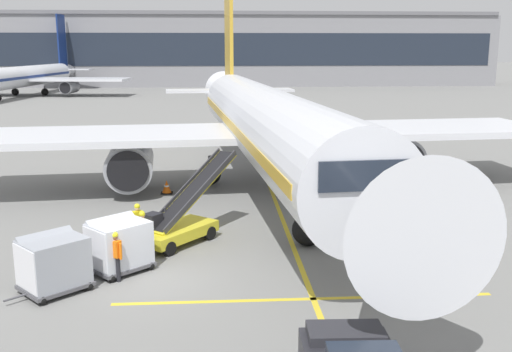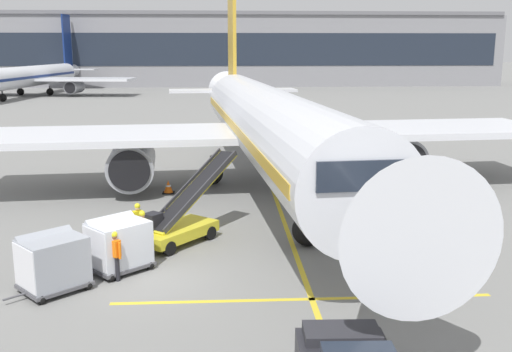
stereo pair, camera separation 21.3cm
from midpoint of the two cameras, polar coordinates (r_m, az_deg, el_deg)
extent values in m
plane|color=slate|center=(20.75, -10.01, -9.78)|extent=(600.00, 600.00, 0.00)
cylinder|color=silver|center=(32.37, 1.32, 5.05)|extent=(6.86, 32.72, 3.95)
cube|color=gold|center=(32.37, 1.32, 5.05)|extent=(6.78, 31.43, 0.47)
cone|color=silver|center=(15.04, 13.11, -3.74)|extent=(4.10, 4.28, 3.76)
cone|color=silver|center=(51.48, -2.36, 8.06)|extent=(3.92, 6.60, 3.36)
cube|color=silver|center=(32.94, -13.72, 3.79)|extent=(15.96, 7.86, 0.36)
cylinder|color=#93969E|center=(32.44, -11.71, 1.24)|extent=(2.82, 4.43, 2.45)
cylinder|color=black|center=(30.32, -11.93, 0.47)|extent=(2.09, 0.31, 2.08)
cube|color=silver|center=(35.63, 14.74, 4.36)|extent=(15.96, 7.86, 0.36)
cylinder|color=#93969E|center=(34.82, 13.32, 1.91)|extent=(2.82, 4.43, 2.45)
cylinder|color=black|center=(32.86, 14.69, 1.23)|extent=(2.09, 0.31, 2.08)
cube|color=gold|center=(49.80, -2.21, 14.10)|extent=(0.63, 3.91, 9.75)
cube|color=silver|center=(49.58, -2.12, 8.25)|extent=(10.69, 3.53, 0.20)
cube|color=#1E2633|center=(17.43, 9.92, 0.60)|extent=(2.92, 2.02, 0.87)
cylinder|color=#47474C|center=(23.50, 5.30, -4.00)|extent=(0.22, 0.22, 1.04)
sphere|color=black|center=(23.65, 5.28, -5.21)|extent=(1.28, 1.28, 1.28)
cylinder|color=#47474C|center=(34.00, -4.10, 1.11)|extent=(0.22, 0.22, 1.04)
sphere|color=black|center=(34.11, -4.09, 0.25)|extent=(1.28, 1.28, 1.28)
cylinder|color=#47474C|center=(34.94, 5.65, 1.38)|extent=(0.22, 0.22, 1.04)
sphere|color=black|center=(35.04, 5.63, 0.55)|extent=(1.28, 1.28, 1.28)
cube|color=gold|center=(24.00, -7.39, -5.35)|extent=(3.39, 3.64, 0.44)
cube|color=black|center=(23.45, -9.65, -4.39)|extent=(0.81, 0.82, 0.70)
cylinder|color=#333338|center=(23.89, -8.48, -3.91)|extent=(0.08, 0.08, 0.80)
cube|color=gold|center=(24.38, -5.73, -1.45)|extent=(3.64, 4.16, 2.63)
cube|color=black|center=(24.36, -5.73, -1.24)|extent=(3.44, 3.95, 2.48)
cube|color=#333338|center=(24.07, -4.95, -1.32)|extent=(2.96, 3.58, 2.66)
cube|color=#333338|center=(24.64, -6.49, -1.03)|extent=(2.96, 3.58, 2.66)
cylinder|color=black|center=(24.44, -4.19, -5.49)|extent=(0.51, 0.56, 0.56)
cylinder|color=black|center=(25.38, -6.74, -4.87)|extent=(0.51, 0.56, 0.56)
cylinder|color=black|center=(22.78, -8.09, -6.93)|extent=(0.51, 0.56, 0.56)
cylinder|color=black|center=(23.78, -10.66, -6.19)|extent=(0.51, 0.56, 0.56)
cube|color=#515156|center=(21.66, -12.71, -8.34)|extent=(2.56, 2.53, 0.12)
cylinder|color=#4C4C51|center=(21.03, -15.83, -9.18)|extent=(0.57, 0.52, 0.07)
cube|color=silver|center=(21.39, -12.81, -6.30)|extent=(2.42, 2.39, 1.50)
cube|color=silver|center=(21.57, -13.47, -4.72)|extent=(1.93, 1.85, 0.74)
cube|color=silver|center=(20.93, -15.04, -6.85)|extent=(0.99, 1.09, 1.38)
sphere|color=black|center=(21.85, -15.45, -8.47)|extent=(0.30, 0.30, 0.30)
sphere|color=black|center=(20.75, -13.55, -9.49)|extent=(0.30, 0.30, 0.30)
sphere|color=black|center=(22.62, -11.92, -7.56)|extent=(0.30, 0.30, 0.30)
sphere|color=black|center=(21.56, -9.90, -8.48)|extent=(0.30, 0.30, 0.30)
cube|color=#515156|center=(20.51, -18.53, -9.88)|extent=(2.56, 2.53, 0.12)
cylinder|color=#4C4C51|center=(20.01, -22.02, -10.76)|extent=(0.57, 0.52, 0.07)
cube|color=#9EA3AD|center=(20.23, -18.68, -7.75)|extent=(2.42, 2.39, 1.50)
cube|color=#9EA3AD|center=(20.42, -19.31, -6.06)|extent=(1.93, 1.85, 0.74)
cube|color=silver|center=(19.85, -21.19, -8.33)|extent=(0.99, 1.09, 1.38)
sphere|color=black|center=(20.81, -21.37, -9.96)|extent=(0.30, 0.30, 0.30)
sphere|color=black|center=(19.65, -19.71, -11.16)|extent=(0.30, 0.30, 0.30)
sphere|color=black|center=(21.43, -17.43, -9.01)|extent=(0.30, 0.30, 0.30)
sphere|color=black|center=(20.31, -15.59, -10.10)|extent=(0.30, 0.30, 0.30)
cube|color=#28282D|center=(14.53, 8.69, -14.77)|extent=(1.82, 1.03, 0.24)
cylinder|color=black|center=(20.78, -13.26, -8.62)|extent=(0.15, 0.15, 0.86)
cylinder|color=black|center=(20.65, -12.92, -8.73)|extent=(0.15, 0.15, 0.86)
cube|color=orange|center=(20.47, -13.19, -6.79)|extent=(0.45, 0.42, 0.58)
cube|color=white|center=(20.55, -12.93, -6.70)|extent=(0.28, 0.22, 0.08)
sphere|color=brown|center=(20.35, -13.25, -5.70)|extent=(0.21, 0.21, 0.21)
sphere|color=yellow|center=(20.33, -13.26, -5.51)|extent=(0.23, 0.23, 0.23)
cylinder|color=orange|center=(20.66, -13.64, -6.78)|extent=(0.09, 0.09, 0.56)
cylinder|color=orange|center=(20.32, -12.72, -7.06)|extent=(0.09, 0.09, 0.56)
cylinder|color=black|center=(23.01, -10.67, -6.43)|extent=(0.15, 0.15, 0.86)
cylinder|color=black|center=(22.86, -10.45, -6.55)|extent=(0.15, 0.15, 0.86)
cube|color=yellow|center=(22.71, -10.63, -4.77)|extent=(0.42, 0.45, 0.58)
cube|color=white|center=(22.77, -10.35, -4.71)|extent=(0.21, 0.28, 0.08)
sphere|color=#9E7051|center=(22.60, -10.67, -3.77)|extent=(0.21, 0.21, 0.21)
sphere|color=yellow|center=(22.58, -10.68, -3.60)|extent=(0.23, 0.23, 0.23)
cylinder|color=yellow|center=(22.93, -10.92, -4.74)|extent=(0.09, 0.09, 0.56)
cylinder|color=yellow|center=(22.53, -10.32, -5.03)|extent=(0.09, 0.09, 0.56)
cylinder|color=#514C42|center=(24.07, -10.81, -5.59)|extent=(0.15, 0.15, 0.86)
cylinder|color=#514C42|center=(24.00, -11.20, -5.66)|extent=(0.15, 0.15, 0.86)
cube|color=yellow|center=(23.83, -11.08, -3.98)|extent=(0.45, 0.41, 0.58)
cube|color=white|center=(23.72, -10.95, -4.05)|extent=(0.29, 0.19, 0.08)
sphere|color=beige|center=(23.72, -11.12, -3.03)|extent=(0.21, 0.21, 0.21)
sphere|color=yellow|center=(23.70, -11.12, -2.86)|extent=(0.23, 0.23, 0.23)
cylinder|color=yellow|center=(23.93, -10.55, -4.00)|extent=(0.09, 0.09, 0.56)
cylinder|color=yellow|center=(23.75, -11.60, -4.18)|extent=(0.09, 0.09, 0.56)
cube|color=black|center=(32.40, -8.25, -1.60)|extent=(0.63, 0.63, 0.05)
cone|color=orange|center=(32.32, -8.27, -0.99)|extent=(0.50, 0.50, 0.66)
cylinder|color=white|center=(32.31, -8.28, -0.93)|extent=(0.28, 0.28, 0.08)
cube|color=yellow|center=(33.05, 1.77, -1.24)|extent=(0.20, 110.00, 0.01)
cube|color=yellow|center=(18.99, 4.88, -11.76)|extent=(12.00, 0.20, 0.01)
cube|color=gray|center=(127.15, -7.31, 11.87)|extent=(131.77, 15.16, 14.07)
cube|color=#1E2633|center=(119.54, -7.57, 12.01)|extent=(127.82, 0.10, 6.33)
cube|color=slate|center=(125.82, -7.45, 15.22)|extent=(130.45, 12.88, 0.70)
cylinder|color=silver|center=(103.49, -20.93, 8.97)|extent=(6.63, 33.48, 3.31)
cube|color=navy|center=(103.49, -20.93, 8.97)|extent=(6.53, 32.16, 0.40)
cone|color=silver|center=(121.45, -17.34, 9.71)|extent=(3.33, 5.55, 2.81)
cube|color=silver|center=(101.24, -16.21, 8.95)|extent=(16.41, 8.21, 0.36)
cylinder|color=#93969E|center=(101.12, -17.04, 8.21)|extent=(2.48, 4.51, 2.05)
cylinder|color=black|center=(99.04, -17.46, 8.11)|extent=(1.75, 0.29, 1.74)
cube|color=navy|center=(120.13, -17.72, 12.25)|extent=(0.68, 4.01, 9.99)
cube|color=silver|center=(119.95, -17.60, 9.79)|extent=(10.97, 3.73, 0.20)
cylinder|color=#47474C|center=(94.52, -23.21, 7.25)|extent=(0.22, 0.22, 0.96)
sphere|color=black|center=(94.55, -23.19, 6.96)|extent=(1.17, 1.17, 1.17)
cylinder|color=#47474C|center=(106.12, -21.73, 7.82)|extent=(0.22, 0.22, 0.96)
sphere|color=black|center=(106.15, -21.71, 7.56)|extent=(1.17, 1.17, 1.17)
cylinder|color=#47474C|center=(104.20, -19.22, 7.94)|extent=(0.22, 0.22, 0.96)
sphere|color=black|center=(104.23, -19.20, 7.67)|extent=(1.17, 1.17, 1.17)
camera|label=1|loc=(0.11, -89.73, 0.06)|focal=41.47mm
camera|label=2|loc=(0.11, 90.27, -0.06)|focal=41.47mm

